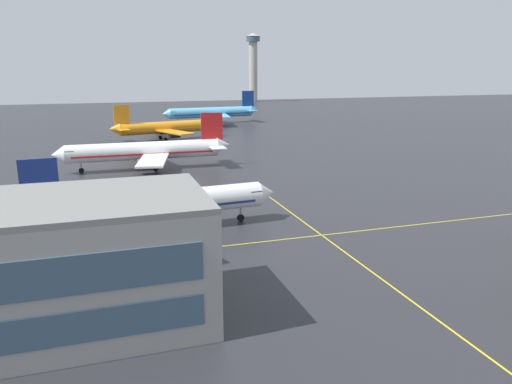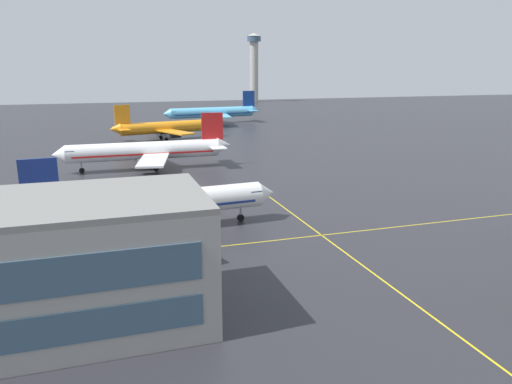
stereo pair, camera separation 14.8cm
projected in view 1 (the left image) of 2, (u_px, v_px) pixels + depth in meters
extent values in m
cylinder|color=white|center=(156.00, 204.00, 64.06)|extent=(29.08, 5.59, 3.43)
cone|color=white|center=(266.00, 193.00, 69.78)|extent=(2.59, 3.53, 3.36)
cone|color=white|center=(21.00, 215.00, 58.15)|extent=(3.13, 3.47, 3.26)
cube|color=navy|center=(39.00, 181.00, 58.05)|extent=(4.35, 0.65, 5.42)
cube|color=white|center=(38.00, 220.00, 56.41)|extent=(3.23, 4.90, 0.22)
cube|color=white|center=(39.00, 208.00, 61.28)|extent=(3.23, 4.90, 0.22)
cube|color=white|center=(161.00, 226.00, 56.97)|extent=(8.31, 14.32, 0.36)
cube|color=white|center=(139.00, 195.00, 70.75)|extent=(6.47, 14.06, 0.36)
cylinder|color=navy|center=(166.00, 227.00, 60.33)|extent=(3.20, 2.12, 1.90)
cylinder|color=navy|center=(151.00, 208.00, 68.76)|extent=(3.20, 2.12, 1.90)
cube|color=#385166|center=(253.00, 191.00, 68.90)|extent=(1.86, 3.27, 0.63)
cube|color=navy|center=(156.00, 207.00, 64.17)|extent=(26.78, 5.45, 0.33)
cylinder|color=#99999E|center=(241.00, 211.00, 68.90)|extent=(0.25, 0.25, 1.49)
cylinder|color=black|center=(241.00, 218.00, 69.15)|extent=(1.02, 0.48, 0.99)
cylinder|color=#99999E|center=(146.00, 227.00, 61.83)|extent=(0.25, 0.25, 1.49)
cylinder|color=black|center=(146.00, 235.00, 62.08)|extent=(1.02, 0.48, 0.99)
cylinder|color=#99999E|center=(140.00, 217.00, 66.05)|extent=(0.25, 0.25, 1.49)
cylinder|color=black|center=(140.00, 224.00, 66.29)|extent=(1.02, 0.48, 0.99)
cylinder|color=white|center=(144.00, 151.00, 103.30)|extent=(31.26, 3.88, 3.71)
cone|color=white|center=(58.00, 155.00, 98.36)|extent=(2.56, 3.65, 3.64)
cone|color=white|center=(224.00, 145.00, 108.24)|extent=(3.14, 3.54, 3.52)
cube|color=red|center=(212.00, 126.00, 106.47)|extent=(4.69, 0.38, 5.86)
cube|color=white|center=(211.00, 144.00, 110.35)|extent=(3.15, 5.09, 0.23)
cube|color=white|center=(217.00, 148.00, 104.93)|extent=(3.15, 5.09, 0.23)
cube|color=white|center=(145.00, 147.00, 111.40)|extent=(7.94, 15.37, 0.39)
cube|color=white|center=(153.00, 160.00, 96.07)|extent=(8.08, 15.39, 0.39)
cylinder|color=#4C4C51|center=(141.00, 155.00, 108.39)|extent=(3.33, 2.07, 2.05)
cylinder|color=#4C4C51|center=(146.00, 164.00, 99.01)|extent=(3.33, 2.07, 2.05)
cube|color=#385166|center=(69.00, 152.00, 98.88)|extent=(1.78, 3.42, 0.68)
cube|color=red|center=(144.00, 153.00, 103.42)|extent=(28.76, 3.90, 0.35)
cylinder|color=#99999E|center=(81.00, 165.00, 100.17)|extent=(0.27, 0.27, 1.61)
cylinder|color=black|center=(81.00, 171.00, 100.44)|extent=(1.08, 0.45, 1.07)
cylinder|color=#99999E|center=(153.00, 159.00, 106.81)|extent=(0.27, 0.27, 1.61)
cylinder|color=black|center=(153.00, 164.00, 107.07)|extent=(1.08, 0.45, 1.07)
cylinder|color=#99999E|center=(155.00, 164.00, 102.12)|extent=(0.27, 0.27, 1.61)
cylinder|color=black|center=(156.00, 169.00, 102.38)|extent=(1.08, 0.45, 1.07)
cylinder|color=orange|center=(168.00, 127.00, 146.34)|extent=(29.19, 9.27, 3.45)
cone|color=orange|center=(216.00, 124.00, 153.86)|extent=(3.00, 3.79, 3.39)
cone|color=orange|center=(114.00, 129.00, 138.59)|extent=(3.51, 3.80, 3.28)
cube|color=orange|center=(122.00, 115.00, 138.76)|extent=(4.34, 1.20, 5.45)
cube|color=orange|center=(123.00, 130.00, 137.21)|extent=(3.80, 5.22, 0.22)
cube|color=orange|center=(118.00, 128.00, 141.81)|extent=(3.80, 5.22, 0.22)
cube|color=orange|center=(175.00, 132.00, 139.52)|extent=(9.80, 14.39, 0.36)
cube|color=orange|center=(157.00, 126.00, 152.55)|extent=(4.81, 13.66, 0.36)
cylinder|color=#333338|center=(175.00, 135.00, 142.86)|extent=(3.41, 2.49, 1.91)
cylinder|color=#333338|center=(164.00, 131.00, 150.83)|extent=(3.41, 2.49, 1.91)
cube|color=#385166|center=(210.00, 123.00, 152.73)|extent=(2.25, 3.44, 0.64)
cube|color=orange|center=(168.00, 129.00, 146.44)|extent=(26.91, 8.83, 0.33)
cylinder|color=#99999E|center=(205.00, 132.00, 152.53)|extent=(0.25, 0.25, 1.50)
cylinder|color=black|center=(205.00, 135.00, 152.78)|extent=(1.06, 0.60, 1.00)
cylinder|color=#99999E|center=(166.00, 136.00, 144.02)|extent=(0.25, 0.25, 1.50)
cylinder|color=black|center=(166.00, 139.00, 144.27)|extent=(1.06, 0.60, 1.00)
cylinder|color=#99999E|center=(160.00, 134.00, 148.01)|extent=(0.25, 0.25, 1.50)
cylinder|color=black|center=(160.00, 137.00, 148.25)|extent=(1.06, 0.60, 1.00)
cylinder|color=#5BB7E5|center=(211.00, 112.00, 189.04)|extent=(32.82, 6.88, 3.87)
cone|color=#5BB7E5|center=(166.00, 114.00, 182.31)|extent=(2.99, 4.02, 3.79)
cone|color=#5BB7E5|center=(254.00, 110.00, 195.79)|extent=(3.59, 3.96, 3.68)
cube|color=navy|center=(248.00, 99.00, 193.71)|extent=(4.90, 0.82, 6.11)
cube|color=#5BB7E5|center=(246.00, 109.00, 197.70)|extent=(3.74, 5.58, 0.24)
cube|color=#5BB7E5|center=(252.00, 111.00, 192.25)|extent=(3.74, 5.58, 0.24)
cube|color=#5BB7E5|center=(207.00, 112.00, 197.30)|extent=(9.61, 16.17, 0.41)
cube|color=#5BB7E5|center=(221.00, 116.00, 181.87)|extent=(7.04, 15.79, 0.41)
cylinder|color=#5BB7E5|center=(207.00, 116.00, 194.16)|extent=(3.65, 2.45, 2.14)
cylinder|color=#5BB7E5|center=(215.00, 119.00, 184.72)|extent=(3.65, 2.45, 2.14)
cube|color=#385166|center=(172.00, 112.00, 183.06)|extent=(2.16, 3.72, 0.71)
cube|color=navy|center=(211.00, 114.00, 189.16)|extent=(30.23, 6.68, 0.37)
cylinder|color=#99999E|center=(178.00, 120.00, 184.59)|extent=(0.29, 0.29, 1.68)
cylinder|color=black|center=(178.00, 123.00, 184.87)|extent=(1.16, 0.56, 1.12)
cylinder|color=#99999E|center=(214.00, 118.00, 192.79)|extent=(0.29, 0.29, 1.68)
cylinder|color=black|center=(214.00, 121.00, 193.07)|extent=(1.16, 0.56, 1.12)
cylinder|color=#99999E|center=(219.00, 119.00, 188.07)|extent=(0.29, 0.29, 1.68)
cylinder|color=black|center=(219.00, 122.00, 188.35)|extent=(1.16, 0.56, 1.12)
cube|color=yellow|center=(322.00, 235.00, 63.47)|extent=(133.05, 0.20, 0.01)
cube|color=yellow|center=(417.00, 305.00, 44.92)|extent=(0.20, 88.49, 0.01)
cylinder|color=#ADA89E|center=(253.00, 72.00, 305.22)|extent=(5.20, 5.20, 36.14)
cylinder|color=#385166|center=(253.00, 39.00, 300.38)|extent=(8.40, 8.40, 3.20)
cone|color=#ADA89E|center=(253.00, 35.00, 299.77)|extent=(8.82, 8.82, 1.80)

